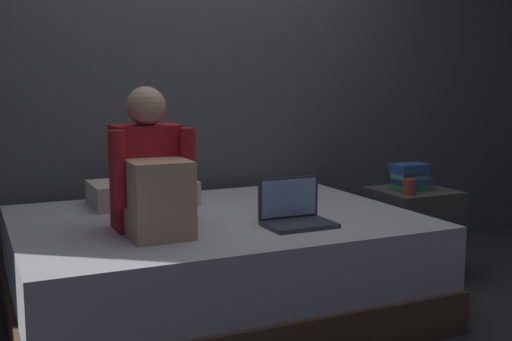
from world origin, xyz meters
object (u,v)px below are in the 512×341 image
at_px(person_sitting, 151,177).
at_px(book_stack, 411,177).
at_px(bed, 216,266).
at_px(laptop, 295,213).
at_px(nightstand, 412,234).
at_px(mug, 409,187).
at_px(pillow, 143,193).

distance_m(person_sitting, book_stack, 1.67).
height_order(bed, laptop, laptop).
relative_size(bed, laptop, 6.25).
xyz_separation_m(bed, nightstand, (1.30, 0.06, 0.02)).
height_order(person_sitting, mug, person_sitting).
bearing_deg(mug, nightstand, 42.69).
xyz_separation_m(bed, mug, (1.17, -0.06, 0.34)).
bearing_deg(mug, pillow, 160.25).
bearing_deg(mug, bed, 176.96).
distance_m(bed, nightstand, 1.30).
xyz_separation_m(bed, laptop, (0.27, -0.35, 0.32)).
bearing_deg(pillow, bed, -60.31).
distance_m(nightstand, book_stack, 0.36).
xyz_separation_m(bed, person_sitting, (-0.38, -0.19, 0.51)).
bearing_deg(laptop, person_sitting, 166.62).
height_order(nightstand, person_sitting, person_sitting).
bearing_deg(person_sitting, laptop, -13.38).
distance_m(laptop, mug, 0.94).
relative_size(pillow, book_stack, 2.43).
bearing_deg(bed, book_stack, 2.37).
relative_size(person_sitting, mug, 7.28).
bearing_deg(bed, person_sitting, -153.19).
distance_m(bed, laptop, 0.54).
relative_size(book_stack, mug, 2.56).
xyz_separation_m(bed, pillow, (-0.26, 0.45, 0.33)).
bearing_deg(nightstand, mug, -137.31).
bearing_deg(person_sitting, book_stack, 8.45).
bearing_deg(bed, laptop, -51.98).
xyz_separation_m(laptop, mug, (0.90, 0.29, 0.02)).
bearing_deg(book_stack, mug, -130.80).
bearing_deg(bed, nightstand, 2.54).
height_order(laptop, pillow, laptop).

